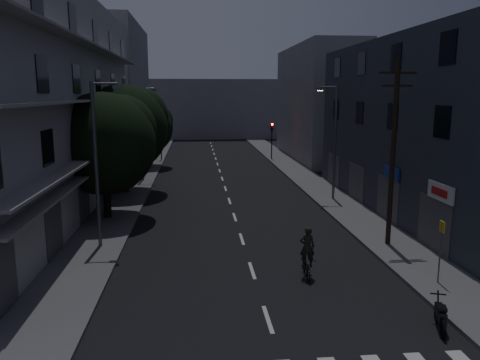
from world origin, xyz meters
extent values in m
plane|color=black|center=(0.00, 25.00, 0.00)|extent=(160.00, 160.00, 0.00)
cube|color=#565659|center=(-7.50, 25.00, 0.07)|extent=(3.00, 90.00, 0.15)
cube|color=#565659|center=(7.50, 25.00, 0.07)|extent=(3.00, 90.00, 0.15)
cube|color=beige|center=(0.00, 2.00, 0.01)|extent=(0.15, 2.00, 0.01)
cube|color=beige|center=(0.00, 6.50, 0.01)|extent=(0.15, 2.00, 0.01)
cube|color=beige|center=(0.00, 11.00, 0.01)|extent=(0.15, 2.00, 0.01)
cube|color=beige|center=(0.00, 15.50, 0.01)|extent=(0.15, 2.00, 0.01)
cube|color=beige|center=(0.00, 20.00, 0.01)|extent=(0.15, 2.00, 0.01)
cube|color=beige|center=(0.00, 24.50, 0.01)|extent=(0.15, 2.00, 0.01)
cube|color=beige|center=(0.00, 29.00, 0.01)|extent=(0.15, 2.00, 0.01)
cube|color=beige|center=(0.00, 33.50, 0.01)|extent=(0.15, 2.00, 0.01)
cube|color=beige|center=(0.00, 38.00, 0.01)|extent=(0.15, 2.00, 0.01)
cube|color=beige|center=(0.00, 42.50, 0.01)|extent=(0.15, 2.00, 0.01)
cube|color=beige|center=(0.00, 47.00, 0.01)|extent=(0.15, 2.00, 0.01)
cube|color=beige|center=(0.00, 51.50, 0.01)|extent=(0.15, 2.00, 0.01)
cube|color=beige|center=(0.00, 56.00, 0.01)|extent=(0.15, 2.00, 0.01)
cube|color=beige|center=(0.00, 60.50, 0.01)|extent=(0.15, 2.00, 0.01)
cube|color=#9D9D98|center=(-12.00, 18.00, 7.00)|extent=(6.00, 36.00, 14.00)
cube|color=black|center=(-8.98, 3.00, 2.00)|extent=(0.06, 1.60, 1.60)
cube|color=black|center=(-8.98, 9.00, 2.00)|extent=(0.06, 1.60, 1.60)
cube|color=black|center=(-8.98, 15.00, 2.00)|extent=(0.06, 1.60, 1.60)
cube|color=black|center=(-8.98, 21.00, 2.00)|extent=(0.06, 1.60, 1.60)
cube|color=black|center=(-8.98, 27.00, 2.00)|extent=(0.06, 1.60, 1.60)
cube|color=black|center=(-8.98, 33.00, 2.00)|extent=(0.06, 1.60, 1.60)
cube|color=black|center=(-8.98, 9.00, 5.20)|extent=(0.06, 1.60, 1.60)
cube|color=black|center=(-8.98, 15.00, 5.20)|extent=(0.06, 1.60, 1.60)
cube|color=black|center=(-8.98, 21.00, 5.20)|extent=(0.06, 1.60, 1.60)
cube|color=black|center=(-8.98, 27.00, 5.20)|extent=(0.06, 1.60, 1.60)
cube|color=black|center=(-8.98, 33.00, 5.20)|extent=(0.06, 1.60, 1.60)
cube|color=black|center=(-8.98, 9.00, 8.40)|extent=(0.06, 1.60, 1.60)
cube|color=black|center=(-8.98, 15.00, 8.40)|extent=(0.06, 1.60, 1.60)
cube|color=black|center=(-8.98, 21.00, 8.40)|extent=(0.06, 1.60, 1.60)
cube|color=black|center=(-8.98, 27.00, 8.40)|extent=(0.06, 1.60, 1.60)
cube|color=black|center=(-8.98, 33.00, 8.40)|extent=(0.06, 1.60, 1.60)
cube|color=black|center=(-8.98, 15.00, 11.60)|extent=(0.06, 1.60, 1.60)
cube|color=black|center=(-8.98, 21.00, 11.60)|extent=(0.06, 1.60, 1.60)
cube|color=black|center=(-8.98, 27.00, 11.60)|extent=(0.06, 1.60, 1.60)
cube|color=black|center=(-8.98, 33.00, 11.60)|extent=(0.06, 1.60, 1.60)
cube|color=gray|center=(-8.50, 18.00, 4.00)|extent=(1.00, 32.40, 0.12)
cube|color=gray|center=(-8.50, 18.00, 7.20)|extent=(1.00, 32.40, 0.12)
cube|color=gray|center=(-8.50, 18.00, 10.40)|extent=(1.00, 32.40, 0.12)
cube|color=gray|center=(-8.60, 18.00, 3.10)|extent=(0.80, 32.40, 0.12)
cube|color=#424247|center=(-8.97, 3.00, 1.40)|extent=(0.06, 2.40, 2.40)
cube|color=#424247|center=(-8.97, 9.00, 1.40)|extent=(0.06, 2.40, 2.40)
cube|color=#424247|center=(-8.97, 15.00, 1.40)|extent=(0.06, 2.40, 2.40)
cube|color=#424247|center=(-8.97, 21.00, 1.40)|extent=(0.06, 2.40, 2.40)
cube|color=#424247|center=(-8.97, 27.00, 1.40)|extent=(0.06, 2.40, 2.40)
cube|color=#424247|center=(-8.97, 33.00, 1.40)|extent=(0.06, 2.40, 2.40)
cube|color=#292E37|center=(12.00, 14.00, 5.50)|extent=(6.00, 28.00, 11.00)
cube|color=black|center=(8.98, 8.00, 6.30)|extent=(0.06, 1.40, 1.50)
cube|color=black|center=(8.98, 13.50, 6.30)|extent=(0.06, 1.40, 1.50)
cube|color=black|center=(8.98, 19.00, 6.30)|extent=(0.06, 1.40, 1.50)
cube|color=black|center=(8.98, 24.50, 6.30)|extent=(0.06, 1.40, 1.50)
cube|color=black|center=(8.98, 8.00, 9.60)|extent=(0.06, 1.40, 1.50)
cube|color=black|center=(8.98, 13.50, 9.60)|extent=(0.06, 1.40, 1.50)
cube|color=black|center=(8.98, 19.00, 9.60)|extent=(0.06, 1.40, 1.50)
cube|color=black|center=(8.98, 24.50, 9.60)|extent=(0.06, 1.40, 1.50)
cube|color=#424247|center=(8.97, 8.00, 1.40)|extent=(0.06, 3.00, 2.60)
cube|color=#424247|center=(8.97, 13.50, 1.40)|extent=(0.06, 3.00, 2.60)
cube|color=#424247|center=(8.97, 19.00, 1.40)|extent=(0.06, 3.00, 2.60)
cube|color=#424247|center=(8.97, 24.50, 1.40)|extent=(0.06, 3.00, 2.60)
cube|color=silver|center=(8.90, 7.50, 3.10)|extent=(0.12, 2.20, 0.80)
cube|color=#B21414|center=(8.82, 7.50, 3.10)|extent=(0.02, 1.40, 0.36)
cube|color=navy|center=(8.90, 13.00, 3.10)|extent=(0.12, 2.00, 0.70)
cube|color=slate|center=(-12.00, 48.00, 8.00)|extent=(6.00, 20.00, 16.00)
cube|color=slate|center=(12.00, 42.00, 6.50)|extent=(6.00, 20.00, 13.00)
cube|color=slate|center=(0.00, 70.00, 5.00)|extent=(24.00, 8.00, 10.00)
cylinder|color=black|center=(-7.76, 15.70, 2.19)|extent=(0.44, 0.44, 4.09)
sphere|color=black|center=(-7.76, 15.70, 4.64)|extent=(6.13, 6.13, 6.13)
sphere|color=black|center=(-6.84, 16.47, 5.41)|extent=(4.29, 4.29, 4.29)
sphere|color=black|center=(-8.53, 15.09, 5.10)|extent=(3.98, 3.98, 3.98)
cylinder|color=black|center=(-7.72, 23.20, 2.35)|extent=(0.44, 0.44, 4.41)
sphere|color=black|center=(-7.72, 23.20, 5.00)|extent=(6.63, 6.63, 6.63)
sphere|color=black|center=(-6.72, 24.03, 5.83)|extent=(4.64, 4.64, 4.64)
sphere|color=black|center=(-8.55, 22.53, 5.49)|extent=(4.31, 4.31, 4.31)
cylinder|color=black|center=(-7.35, 36.13, 1.96)|extent=(0.44, 0.44, 3.62)
sphere|color=black|center=(-7.35, 36.13, 4.13)|extent=(5.40, 5.40, 5.40)
sphere|color=black|center=(-6.54, 36.80, 4.80)|extent=(3.78, 3.78, 3.78)
sphere|color=black|center=(-8.03, 35.59, 4.53)|extent=(3.51, 3.51, 3.51)
cylinder|color=black|center=(6.45, 40.83, 1.75)|extent=(0.12, 0.12, 3.20)
cube|color=black|center=(6.45, 40.83, 3.80)|extent=(0.28, 0.22, 0.90)
sphere|color=#FF0C05|center=(6.45, 40.68, 4.13)|extent=(0.22, 0.22, 0.22)
sphere|color=#3F330C|center=(6.45, 40.68, 3.83)|extent=(0.22, 0.22, 0.22)
sphere|color=black|center=(6.45, 40.68, 3.53)|extent=(0.22, 0.22, 0.22)
cylinder|color=black|center=(-6.27, 41.09, 1.75)|extent=(0.12, 0.12, 3.20)
cube|color=black|center=(-6.27, 41.09, 3.80)|extent=(0.28, 0.22, 0.90)
sphere|color=black|center=(-6.27, 40.94, 4.13)|extent=(0.22, 0.22, 0.22)
sphere|color=#3F330C|center=(-6.27, 40.94, 3.83)|extent=(0.22, 0.22, 0.22)
sphere|color=#0CFF26|center=(-6.27, 40.94, 3.53)|extent=(0.22, 0.22, 0.22)
cylinder|color=#53555A|center=(-7.15, 10.17, 4.15)|extent=(0.18, 0.18, 8.00)
cylinder|color=#53555A|center=(-6.55, 10.17, 8.05)|extent=(1.20, 0.10, 0.10)
cube|color=#53555A|center=(-5.95, 10.17, 7.90)|extent=(0.45, 0.25, 0.18)
cube|color=#4C4C4C|center=(-5.95, 10.17, 7.80)|extent=(0.35, 0.18, 0.04)
cylinder|color=#585B60|center=(7.47, 19.49, 4.15)|extent=(0.18, 0.18, 8.00)
cylinder|color=#585B60|center=(6.87, 19.49, 8.05)|extent=(1.20, 0.10, 0.10)
cube|color=#585B60|center=(6.27, 19.49, 7.90)|extent=(0.45, 0.25, 0.18)
cube|color=#FFD88C|center=(6.27, 19.49, 7.80)|extent=(0.35, 0.18, 0.04)
cylinder|color=slate|center=(-7.00, 28.57, 4.15)|extent=(0.18, 0.18, 8.00)
cylinder|color=slate|center=(-6.40, 28.57, 8.05)|extent=(1.20, 0.10, 0.10)
cube|color=slate|center=(-5.80, 28.57, 7.90)|extent=(0.45, 0.25, 0.18)
cube|color=#4C4C4C|center=(-5.80, 28.57, 7.80)|extent=(0.35, 0.18, 0.04)
cylinder|color=black|center=(7.20, 9.10, 4.65)|extent=(0.24, 0.24, 9.00)
cube|color=black|center=(7.20, 9.10, 8.55)|extent=(1.80, 0.10, 0.10)
cube|color=black|center=(7.20, 9.10, 7.95)|extent=(1.50, 0.10, 0.10)
cylinder|color=#595B60|center=(7.20, 4.15, 1.40)|extent=(0.06, 0.06, 2.50)
cube|color=yellow|center=(7.20, 4.15, 2.45)|extent=(0.05, 0.35, 0.45)
torus|color=black|center=(5.30, 0.26, 0.28)|extent=(0.30, 0.65, 0.65)
torus|color=black|center=(5.65, 1.31, 0.28)|extent=(0.30, 0.65, 0.65)
cube|color=black|center=(5.48, 0.79, 0.57)|extent=(0.54, 1.03, 0.32)
cube|color=black|center=(5.43, 0.66, 0.81)|extent=(0.39, 0.48, 0.09)
cylinder|color=black|center=(5.64, 1.26, 0.69)|extent=(0.18, 0.40, 0.77)
cube|color=black|center=(5.67, 1.35, 0.96)|extent=(0.49, 0.20, 0.04)
imported|color=black|center=(2.19, 5.54, 0.45)|extent=(0.72, 1.76, 0.91)
imported|color=black|center=(2.19, 5.54, 1.32)|extent=(0.66, 0.46, 1.73)
camera|label=1|loc=(-2.36, -12.66, 7.57)|focal=35.00mm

